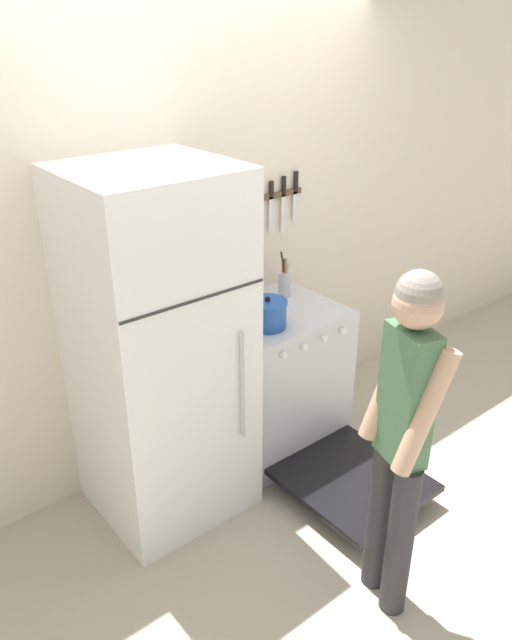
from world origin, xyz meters
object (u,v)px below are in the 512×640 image
(tea_kettle, at_px, (241,301))
(person, at_px, (402,431))
(utensil_jar, at_px, (285,283))
(refrigerator, at_px, (160,352))
(stove_range, at_px, (278,381))
(dutch_oven_pot, at_px, (267,314))

(tea_kettle, bearing_deg, person, -99.01)
(tea_kettle, relative_size, utensil_jar, 0.75)
(refrigerator, relative_size, utensil_jar, 6.66)
(stove_range, relative_size, utensil_jar, 4.88)
(refrigerator, height_order, stove_range, refrigerator)
(tea_kettle, bearing_deg, dutch_oven_pot, -93.01)
(dutch_oven_pot, height_order, person, person)
(refrigerator, height_order, dutch_oven_pot, refrigerator)
(utensil_jar, bearing_deg, stove_range, -137.07)
(refrigerator, relative_size, person, 1.14)
(person, bearing_deg, stove_range, -0.52)
(stove_range, xyz_separation_m, tea_kettle, (-0.15, 0.16, 0.51))
(stove_range, xyz_separation_m, person, (-0.36, -1.16, 0.47))
(refrigerator, bearing_deg, person, -70.31)
(tea_kettle, bearing_deg, utensil_jar, 1.05)
(tea_kettle, bearing_deg, refrigerator, -165.64)
(refrigerator, relative_size, stove_range, 1.36)
(refrigerator, xyz_separation_m, person, (0.42, -1.17, -0.00))
(utensil_jar, bearing_deg, refrigerator, -170.14)
(refrigerator, distance_m, person, 1.24)
(tea_kettle, xyz_separation_m, person, (-0.21, -1.33, -0.04))
(stove_range, bearing_deg, person, -107.24)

